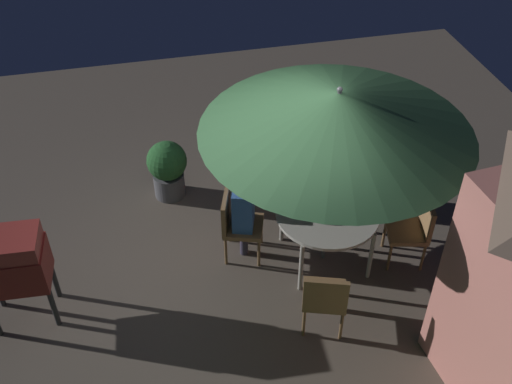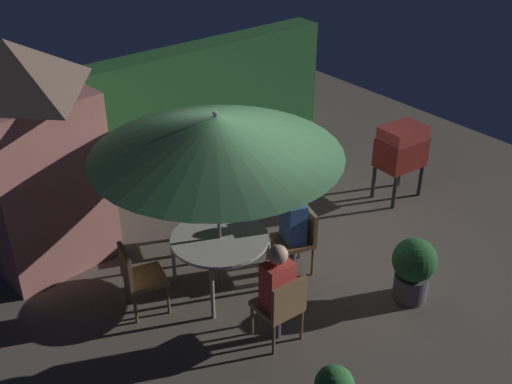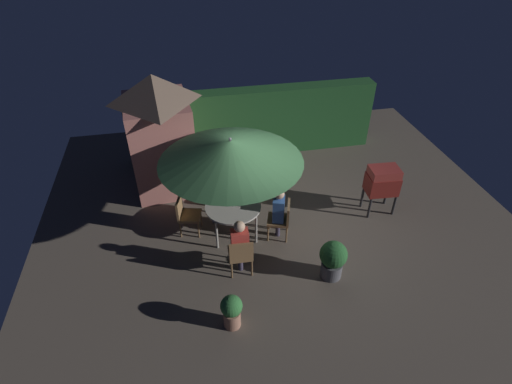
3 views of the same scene
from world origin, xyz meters
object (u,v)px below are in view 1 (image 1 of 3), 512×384
Objects in this scene: patio_table at (327,216)px; chair_toward_hedge at (325,297)px; bbq_grill at (12,262)px; chair_near_shed at (301,165)px; potted_plant_by_grill at (168,168)px; chair_toward_house at (414,227)px; person_in_red at (303,153)px; person_in_blue at (243,206)px; chair_far_side at (236,222)px; potted_plant_by_shed at (301,122)px; patio_umbrella at (338,112)px.

chair_toward_hedge is (0.35, 1.03, -0.17)m from patio_table.
chair_near_shed is at bearing -159.44° from bbq_grill.
bbq_grill reaches higher than potted_plant_by_grill.
bbq_grill reaches higher than chair_toward_house.
person_in_red reaches higher than potted_plant_by_grill.
chair_toward_hedge is at bearing 116.80° from potted_plant_by_grill.
patio_table is 0.99m from person_in_blue.
person_in_blue is (0.98, 0.84, 0.00)m from person_in_red.
person_in_blue reaches higher than chair_near_shed.
bbq_grill is at bearing -1.74° from chair_toward_house.
potted_plant_by_grill is (1.74, -0.42, -0.06)m from chair_near_shed.
bbq_grill reaches higher than patio_table.
potted_plant_by_grill is at bearing -16.34° from person_in_red.
potted_plant_by_grill is 1.84m from person_in_red.
chair_toward_house is at bearing 125.52° from person_in_red.
chair_far_side is at bearing -17.59° from person_in_blue.
chair_toward_house is 1.71m from person_in_red.
person_in_blue is (0.98, 0.92, 0.26)m from chair_near_shed.
chair_near_shed is 0.71× the size of person_in_red.
chair_far_side is at bearing -17.59° from patio_table.
bbq_grill is 1.33× the size of chair_near_shed.
person_in_red is (-3.52, -1.24, -0.06)m from bbq_grill.
chair_toward_hedge is at bearing 79.86° from person_in_red.
chair_toward_house is at bearing 164.57° from chair_far_side.
potted_plant_by_shed is 1.37m from person_in_red.
chair_near_shed reaches higher than potted_plant_by_shed.
chair_far_side is 0.71× the size of person_in_blue.
chair_toward_hedge is (-0.67, 1.35, 0.00)m from chair_far_side.
chair_far_side is 1.36m from person_in_red.
bbq_grill is 1.42× the size of potted_plant_by_grill.
person_in_red and person_in_blue have the same top height.
potted_plant_by_grill is at bearing -34.74° from chair_toward_house.
person_in_red reaches higher than chair_far_side.
potted_plant_by_grill is 0.67× the size of person_in_red.
chair_toward_house is at bearing 166.77° from patio_table.
bbq_grill is at bearing 8.92° from person_in_blue.
patio_umbrella is 1.66m from person_in_blue.
chair_toward_hedge is at bearing 77.67° from potted_plant_by_shed.
person_in_blue reaches higher than bbq_grill.
patio_table is 0.96× the size of person_in_blue.
potted_plant_by_grill reaches higher than potted_plant_by_shed.
chair_far_side is at bearing -15.43° from chair_toward_house.
bbq_grill is at bearing 20.56° from chair_near_shed.
chair_near_shed is 1.00× the size of chair_toward_hedge.
person_in_red is (0.98, -1.37, 0.26)m from chair_toward_house.
person_in_red is at bearing -91.98° from patio_table.
potted_plant_by_shed is at bearing -76.78° from chair_toward_house.
patio_umbrella is (0.00, -0.00, 1.43)m from patio_table.
person_in_red is at bearing 74.02° from potted_plant_by_shed.
patio_table is 1.43× the size of potted_plant_by_grill.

